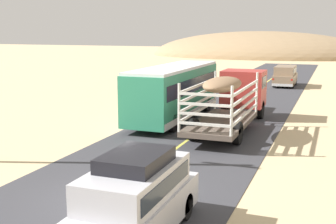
{
  "coord_description": "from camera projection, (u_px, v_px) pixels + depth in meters",
  "views": [
    {
      "loc": [
        6.61,
        -12.16,
        5.39
      ],
      "look_at": [
        0.0,
        5.28,
        1.9
      ],
      "focal_mm": 47.46,
      "sensor_mm": 36.0,
      "label": 1
    }
  ],
  "objects": [
    {
      "name": "distant_hill",
      "position": [
        260.0,
        56.0,
        90.0
      ],
      "size": [
        45.27,
        26.36,
        10.06
      ],
      "primitive_type": "ellipsoid",
      "color": "#997C5A",
      "rests_on": "ground"
    },
    {
      "name": "road_surface",
      "position": [
        111.0,
        197.0,
        14.47
      ],
      "size": [
        8.0,
        120.0,
        0.02
      ],
      "primitive_type": "cube",
      "color": "#38383D",
      "rests_on": "ground"
    },
    {
      "name": "ground_plane",
      "position": [
        111.0,
        197.0,
        14.47
      ],
      "size": [
        240.0,
        240.0,
        0.0
      ],
      "primitive_type": "plane",
      "color": "#CCB284"
    },
    {
      "name": "bus",
      "position": [
        175.0,
        91.0,
        26.61
      ],
      "size": [
        2.54,
        10.0,
        3.21
      ],
      "color": "#2D8C66",
      "rests_on": "road_surface"
    },
    {
      "name": "car_far",
      "position": [
        285.0,
        75.0,
        42.38
      ],
      "size": [
        1.9,
        4.62,
        1.93
      ],
      "color": "#8C7259",
      "rests_on": "road_surface"
    },
    {
      "name": "road_centre_line",
      "position": [
        111.0,
        196.0,
        14.47
      ],
      "size": [
        0.16,
        117.6,
        0.0
      ],
      "primitive_type": "cube",
      "color": "#D8CC4C",
      "rests_on": "road_surface"
    },
    {
      "name": "livestock_truck",
      "position": [
        236.0,
        93.0,
        25.22
      ],
      "size": [
        2.53,
        9.7,
        3.02
      ],
      "color": "#B2332D",
      "rests_on": "road_surface"
    },
    {
      "name": "suv_near",
      "position": [
        137.0,
        196.0,
        11.48
      ],
      "size": [
        1.9,
        4.62,
        2.29
      ],
      "color": "silver",
      "rests_on": "road_surface"
    }
  ]
}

